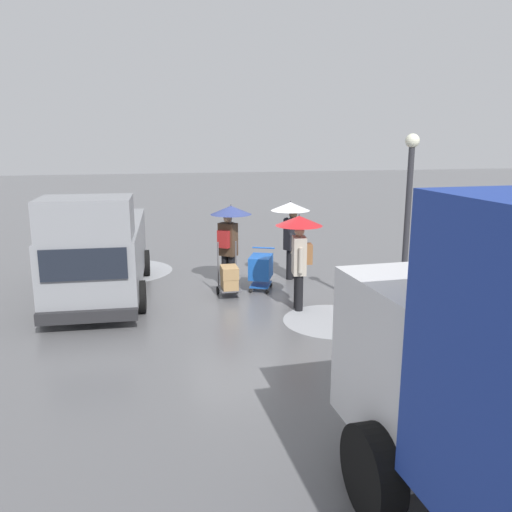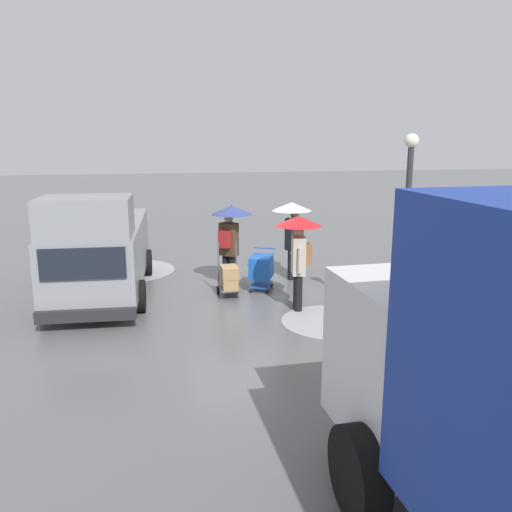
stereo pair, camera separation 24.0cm
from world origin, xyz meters
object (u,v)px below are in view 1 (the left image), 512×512
(shopping_cart_vendor, at_px, (261,268))
(street_lamp, at_px, (408,209))
(cargo_van_parked_right, at_px, (99,249))
(pedestrian_black_side, at_px, (299,240))
(pedestrian_white_side, at_px, (291,222))
(pedestrian_pink_side, at_px, (229,227))
(hand_dolly_boxes, at_px, (229,278))

(shopping_cart_vendor, bearing_deg, street_lamp, 128.95)
(cargo_van_parked_right, relative_size, shopping_cart_vendor, 5.34)
(pedestrian_black_side, distance_m, pedestrian_white_side, 2.51)
(pedestrian_white_side, xyz_separation_m, street_lamp, (-1.32, 3.73, 0.79))
(pedestrian_white_side, distance_m, street_lamp, 4.04)
(pedestrian_pink_side, distance_m, pedestrian_black_side, 2.41)
(hand_dolly_boxes, bearing_deg, pedestrian_pink_side, -100.69)
(shopping_cart_vendor, relative_size, pedestrian_white_side, 0.47)
(shopping_cart_vendor, bearing_deg, pedestrian_white_side, -141.50)
(pedestrian_black_side, xyz_separation_m, pedestrian_white_side, (-0.54, -2.45, 0.01))
(cargo_van_parked_right, distance_m, hand_dolly_boxes, 3.18)
(hand_dolly_boxes, distance_m, pedestrian_black_side, 2.12)
(pedestrian_black_side, height_order, street_lamp, street_lamp)
(shopping_cart_vendor, height_order, street_lamp, street_lamp)
(cargo_van_parked_right, relative_size, pedestrian_pink_side, 2.53)
(shopping_cart_vendor, xyz_separation_m, street_lamp, (-2.35, 2.91, 1.80))
(pedestrian_pink_side, relative_size, pedestrian_white_side, 1.00)
(cargo_van_parked_right, height_order, street_lamp, street_lamp)
(pedestrian_pink_side, bearing_deg, shopping_cart_vendor, 147.13)
(shopping_cart_vendor, xyz_separation_m, pedestrian_white_side, (-1.03, -0.82, 1.02))
(pedestrian_black_side, relative_size, pedestrian_white_side, 1.00)
(pedestrian_white_side, height_order, street_lamp, street_lamp)
(pedestrian_pink_side, bearing_deg, hand_dolly_boxes, 79.31)
(shopping_cart_vendor, xyz_separation_m, pedestrian_pink_side, (0.71, -0.46, 1.00))
(hand_dolly_boxes, bearing_deg, pedestrian_white_side, -146.54)
(pedestrian_black_side, distance_m, street_lamp, 2.40)
(shopping_cart_vendor, relative_size, street_lamp, 0.26)
(shopping_cart_vendor, height_order, pedestrian_white_side, pedestrian_white_side)
(hand_dolly_boxes, bearing_deg, street_lamp, 142.72)
(pedestrian_pink_side, bearing_deg, cargo_van_parked_right, 3.51)
(cargo_van_parked_right, height_order, pedestrian_pink_side, cargo_van_parked_right)
(hand_dolly_boxes, height_order, street_lamp, street_lamp)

